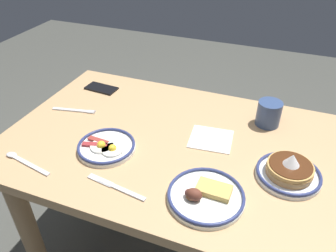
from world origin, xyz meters
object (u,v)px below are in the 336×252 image
plate_near_main (289,171)px  cell_phone (101,88)px  plate_far_companion (205,195)px  paper_napkin (211,139)px  fork_near (74,110)px  tea_spoon (22,160)px  coffee_mug (269,113)px  butter_knife (116,187)px  plate_center_pancakes (106,147)px

plate_near_main → cell_phone: size_ratio=1.40×
plate_far_companion → paper_napkin: size_ratio=1.51×
fork_near → tea_spoon: (-0.02, 0.33, 0.00)m
cell_phone → tea_spoon: size_ratio=0.72×
plate_near_main → coffee_mug: bearing=-70.7°
plate_near_main → coffee_mug: 0.30m
plate_near_main → fork_near: bearing=-5.9°
coffee_mug → tea_spoon: bearing=35.4°
butter_knife → coffee_mug: bearing=-126.5°
fork_near → butter_knife: 0.49m
plate_near_main → tea_spoon: (0.83, 0.24, -0.02)m
coffee_mug → cell_phone: 0.75m
plate_center_pancakes → fork_near: bearing=-34.6°
plate_center_pancakes → plate_far_companion: size_ratio=0.89×
plate_center_pancakes → fork_near: 0.31m
cell_phone → butter_knife: size_ratio=0.69×
fork_near → tea_spoon: tea_spoon is taller
plate_far_companion → butter_knife: (0.26, 0.05, -0.01)m
fork_near → butter_knife: same height
cell_phone → butter_knife: (-0.36, 0.53, -0.00)m
plate_near_main → paper_napkin: 0.29m
plate_near_main → plate_center_pancakes: (0.60, 0.08, -0.01)m
plate_near_main → paper_napkin: (0.28, -0.10, -0.02)m
plate_far_companion → paper_napkin: 0.29m
fork_near → plate_far_companion: bearing=157.0°
plate_center_pancakes → plate_far_companion: plate_far_companion is taller
cell_phone → coffee_mug: bearing=-176.4°
plate_near_main → coffee_mug: size_ratio=1.69×
cell_phone → fork_near: cell_phone is taller
plate_near_main → butter_knife: size_ratio=0.96×
fork_near → paper_napkin: bearing=-178.5°
cell_phone → paper_napkin: bearing=166.1°
plate_center_pancakes → plate_far_companion: bearing=165.9°
plate_center_pancakes → coffee_mug: 0.62m
plate_far_companion → fork_near: size_ratio=1.24×
plate_near_main → plate_center_pancakes: bearing=8.1°
fork_near → cell_phone: bearing=-92.2°
plate_far_companion → butter_knife: plate_far_companion is taller
paper_napkin → tea_spoon: 0.65m
plate_center_pancakes → coffee_mug: (-0.50, -0.36, 0.04)m
plate_center_pancakes → cell_phone: size_ratio=1.40×
plate_far_companion → cell_phone: size_ratio=1.58×
butter_knife → tea_spoon: tea_spoon is taller
plate_far_companion → coffee_mug: size_ratio=1.91×
cell_phone → butter_knife: cell_phone is taller
cell_phone → tea_spoon: tea_spoon is taller
cell_phone → fork_near: (0.01, 0.20, -0.00)m
cell_phone → paper_napkin: size_ratio=0.96×
plate_far_companion → coffee_mug: bearing=-104.4°
butter_knife → tea_spoon: bearing=0.9°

